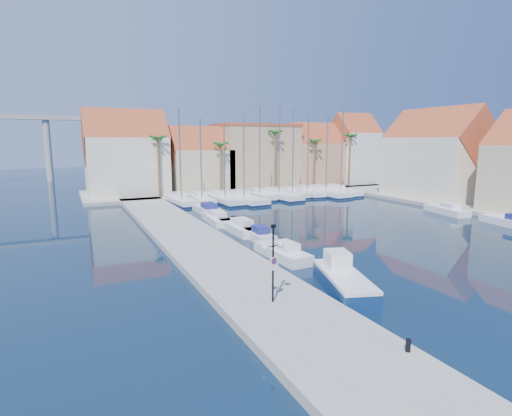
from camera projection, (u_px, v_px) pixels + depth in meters
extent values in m
plane|color=black|center=(388.00, 279.00, 26.46)|extent=(260.00, 260.00, 0.00)
cube|color=gray|center=(196.00, 243.00, 34.60)|extent=(6.00, 77.00, 0.50)
cube|color=gray|center=(240.00, 189.00, 73.37)|extent=(54.00, 16.00, 0.50)
cube|color=gray|center=(489.00, 207.00, 53.35)|extent=(12.00, 60.00, 0.50)
cylinder|color=black|center=(273.00, 264.00, 21.15)|extent=(0.11, 0.11, 4.27)
cylinder|color=black|center=(269.00, 247.00, 20.82)|extent=(0.53, 0.18, 0.05)
cylinder|color=black|center=(277.00, 245.00, 21.15)|extent=(0.53, 0.18, 0.05)
sphere|color=white|center=(265.00, 248.00, 20.65)|extent=(0.38, 0.38, 0.38)
sphere|color=white|center=(281.00, 244.00, 21.32)|extent=(0.38, 0.38, 0.38)
cube|color=black|center=(273.00, 226.00, 20.80)|extent=(0.26, 0.18, 0.17)
cube|color=white|center=(274.00, 262.00, 21.08)|extent=(0.53, 0.16, 0.53)
cylinder|color=red|center=(274.00, 261.00, 21.05)|extent=(0.36, 0.10, 0.36)
cylinder|color=#1933A5|center=(274.00, 261.00, 21.04)|extent=(0.25, 0.07, 0.26)
cube|color=white|center=(274.00, 269.00, 21.14)|extent=(0.42, 0.13, 0.15)
cylinder|color=black|center=(408.00, 345.00, 16.39)|extent=(0.21, 0.21, 0.54)
cube|color=navy|center=(344.00, 284.00, 24.16)|extent=(3.96, 6.63, 0.94)
cube|color=white|center=(344.00, 275.00, 24.06)|extent=(3.96, 6.63, 0.21)
cube|color=white|center=(337.00, 260.00, 25.20)|extent=(1.82, 2.02, 1.15)
cube|color=white|center=(282.00, 253.00, 31.17)|extent=(2.16, 5.99, 0.80)
cube|color=white|center=(286.00, 246.00, 30.54)|extent=(1.42, 2.13, 0.60)
cube|color=white|center=(258.00, 236.00, 36.82)|extent=(1.93, 5.13, 0.80)
cube|color=navy|center=(261.00, 229.00, 36.24)|extent=(1.24, 1.83, 0.60)
cube|color=white|center=(239.00, 227.00, 40.26)|extent=(2.21, 6.83, 0.80)
cube|color=white|center=(242.00, 222.00, 39.54)|extent=(1.54, 2.39, 0.60)
cube|color=white|center=(217.00, 219.00, 44.41)|extent=(2.35, 6.21, 0.80)
cube|color=white|center=(218.00, 214.00, 43.74)|extent=(1.50, 2.22, 0.60)
cube|color=white|center=(207.00, 210.00, 50.21)|extent=(2.29, 6.71, 0.80)
cube|color=navy|center=(209.00, 205.00, 49.50)|extent=(1.55, 2.37, 0.60)
cube|color=white|center=(446.00, 210.00, 50.01)|extent=(3.04, 6.40, 0.80)
cube|color=white|center=(450.00, 206.00, 49.31)|extent=(1.74, 2.37, 0.60)
cube|color=white|center=(180.00, 201.00, 57.29)|extent=(2.93, 9.23, 1.00)
cube|color=#0B1B3B|center=(180.00, 203.00, 57.35)|extent=(3.00, 9.29, 0.28)
cube|color=white|center=(178.00, 195.00, 57.94)|extent=(1.82, 2.83, 0.60)
cylinder|color=slate|center=(180.00, 154.00, 55.78)|extent=(0.20, 0.20, 12.39)
cube|color=white|center=(201.00, 200.00, 58.14)|extent=(2.97, 9.03, 1.00)
cube|color=#0B1B3B|center=(201.00, 202.00, 58.19)|extent=(3.04, 9.09, 0.28)
cube|color=white|center=(200.00, 194.00, 58.82)|extent=(1.81, 2.78, 0.60)
cylinder|color=slate|center=(201.00, 158.00, 56.71)|extent=(0.20, 0.20, 11.19)
cube|color=white|center=(224.00, 199.00, 58.81)|extent=(2.95, 10.51, 1.00)
cube|color=#0B1B3B|center=(224.00, 201.00, 58.86)|extent=(3.02, 10.57, 0.28)
cube|color=white|center=(221.00, 193.00, 59.59)|extent=(1.97, 3.18, 0.60)
cylinder|color=slate|center=(224.00, 160.00, 57.38)|extent=(0.20, 0.20, 10.59)
cube|color=white|center=(242.00, 199.00, 59.58)|extent=(3.71, 11.95, 1.00)
cube|color=#0B1B3B|center=(242.00, 201.00, 59.64)|extent=(3.77, 12.01, 0.28)
cube|color=white|center=(239.00, 192.00, 60.47)|extent=(2.34, 3.65, 0.60)
cylinder|color=slate|center=(244.00, 158.00, 58.05)|extent=(0.20, 0.20, 11.19)
cube|color=white|center=(258.00, 196.00, 62.46)|extent=(2.35, 8.35, 1.00)
cube|color=#0B1B3B|center=(258.00, 198.00, 62.52)|extent=(2.41, 8.41, 0.28)
cube|color=white|center=(256.00, 190.00, 63.06)|extent=(1.57, 2.52, 0.60)
cylinder|color=slate|center=(260.00, 150.00, 60.90)|extent=(0.20, 0.20, 13.22)
cube|color=white|center=(277.00, 195.00, 62.96)|extent=(3.71, 11.14, 1.00)
cube|color=#0B1B3B|center=(277.00, 197.00, 63.02)|extent=(3.78, 11.20, 0.28)
cube|color=white|center=(273.00, 190.00, 63.76)|extent=(2.25, 3.43, 0.60)
cylinder|color=slate|center=(279.00, 150.00, 61.31)|extent=(0.20, 0.20, 13.17)
cube|color=white|center=(291.00, 194.00, 64.70)|extent=(2.63, 8.15, 1.00)
cube|color=#0B1B3B|center=(291.00, 196.00, 64.76)|extent=(2.69, 8.22, 0.28)
cube|color=white|center=(288.00, 188.00, 65.26)|extent=(1.62, 2.50, 0.60)
cylinder|color=slate|center=(293.00, 151.00, 63.19)|extent=(0.20, 0.20, 12.97)
cube|color=white|center=(306.00, 193.00, 66.18)|extent=(2.85, 9.19, 1.00)
cube|color=#0B1B3B|center=(306.00, 195.00, 66.23)|extent=(2.91, 9.25, 0.28)
cube|color=white|center=(303.00, 187.00, 66.87)|extent=(1.80, 2.81, 0.60)
cylinder|color=slate|center=(308.00, 154.00, 64.68)|extent=(0.20, 0.20, 11.92)
cube|color=white|center=(324.00, 193.00, 66.32)|extent=(3.20, 11.35, 1.00)
cube|color=#0B1B3B|center=(324.00, 194.00, 66.38)|extent=(3.27, 11.41, 0.28)
cube|color=white|center=(320.00, 187.00, 67.18)|extent=(2.13, 3.43, 0.60)
cylinder|color=slate|center=(327.00, 153.00, 64.73)|extent=(0.20, 0.20, 12.10)
cube|color=white|center=(339.00, 192.00, 67.72)|extent=(2.87, 10.10, 1.00)
cube|color=#0B1B3B|center=(339.00, 193.00, 67.77)|extent=(2.93, 10.16, 0.28)
cube|color=white|center=(335.00, 186.00, 68.49)|extent=(1.90, 3.06, 0.60)
cylinder|color=slate|center=(342.00, 149.00, 66.06)|extent=(0.20, 0.20, 13.33)
cube|color=beige|center=(127.00, 166.00, 63.19)|extent=(12.00, 9.00, 9.00)
cube|color=#953D20|center=(125.00, 138.00, 62.43)|extent=(12.30, 9.00, 9.00)
cube|color=#C7B68C|center=(200.00, 170.00, 68.45)|extent=(10.00, 8.00, 7.00)
cube|color=#953D20|center=(199.00, 150.00, 67.86)|extent=(10.30, 8.00, 8.00)
cube|color=tan|center=(255.00, 157.00, 73.68)|extent=(14.00, 10.00, 11.00)
cube|color=#953D20|center=(255.00, 125.00, 72.71)|extent=(14.20, 10.20, 0.50)
cube|color=tan|center=(313.00, 164.00, 78.13)|extent=(10.00, 8.00, 8.00)
cube|color=#953D20|center=(313.00, 143.00, 77.46)|extent=(10.30, 8.00, 8.00)
cube|color=silver|center=(353.00, 158.00, 80.90)|extent=(8.00, 8.00, 10.00)
cube|color=#953D20|center=(354.00, 133.00, 80.06)|extent=(8.30, 8.00, 8.00)
cube|color=beige|center=(436.00, 168.00, 60.56)|extent=(9.00, 14.00, 9.00)
cube|color=#953D20|center=(438.00, 137.00, 59.80)|extent=(9.00, 14.30, 9.00)
cylinder|color=brown|center=(159.00, 168.00, 60.44)|extent=(0.36, 0.36, 9.00)
sphere|color=#1B5F1F|center=(158.00, 139.00, 59.71)|extent=(2.60, 2.60, 2.60)
cylinder|color=brown|center=(221.00, 169.00, 64.77)|extent=(0.36, 0.36, 8.00)
sphere|color=#1B5F1F|center=(221.00, 145.00, 64.12)|extent=(2.60, 2.60, 2.60)
cylinder|color=brown|center=(275.00, 161.00, 68.85)|extent=(0.36, 0.36, 10.00)
sphere|color=#1B5F1F|center=(275.00, 133.00, 68.03)|extent=(2.60, 2.60, 2.60)
cylinder|color=brown|center=(314.00, 164.00, 72.37)|extent=(0.36, 0.36, 8.50)
sphere|color=#1B5F1F|center=(315.00, 142.00, 71.68)|extent=(2.60, 2.60, 2.60)
cylinder|color=brown|center=(349.00, 161.00, 75.68)|extent=(0.36, 0.36, 9.50)
sphere|color=#1B5F1F|center=(350.00, 136.00, 74.91)|extent=(2.60, 2.60, 2.60)
cylinder|color=#9E9E99|center=(48.00, 150.00, 88.90)|extent=(1.40, 1.40, 14.00)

